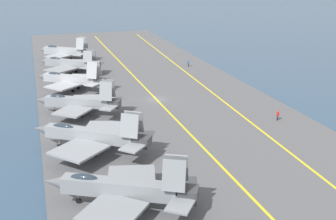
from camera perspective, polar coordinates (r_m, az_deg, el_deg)
name	(u,v)px	position (r m, az deg, el deg)	size (l,w,h in m)	color
ground_plane	(156,101)	(81.05, -1.61, 1.20)	(2000.00, 2000.00, 0.00)	#334C66
carrier_deck	(156,100)	(80.99, -1.61, 1.33)	(176.60, 43.71, 0.40)	#565659
deck_stripe_foul_line	(214,94)	(84.89, 6.21, 2.21)	(158.94, 0.36, 0.01)	yellow
deck_stripe_centerline	(156,99)	(80.93, -1.61, 1.47)	(158.94, 0.36, 0.01)	yellow
parked_jet_second	(122,188)	(45.03, -6.19, -10.50)	(13.40, 16.43, 6.37)	gray
parked_jet_third	(93,135)	(57.99, -10.19, -3.42)	(14.36, 16.42, 6.47)	gray
parked_jet_fourth	(79,102)	(73.26, -11.90, 1.05)	(12.32, 15.00, 6.32)	gray
parked_jet_fifth	(72,79)	(88.19, -12.90, 4.09)	(13.24, 14.84, 6.45)	#A8AAAF
parked_jet_sixth	(70,64)	(102.55, -13.16, 6.15)	(14.11, 15.28, 5.95)	gray
parked_jet_seventh	(65,51)	(117.55, -13.79, 7.74)	(13.21, 14.91, 6.46)	#9EA3A8
crew_blue_vest	(188,63)	(107.39, 2.77, 6.39)	(0.42, 0.46, 1.73)	#232328
crew_red_vest	(278,115)	(71.98, 14.64, -0.63)	(0.46, 0.44, 1.74)	#232328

